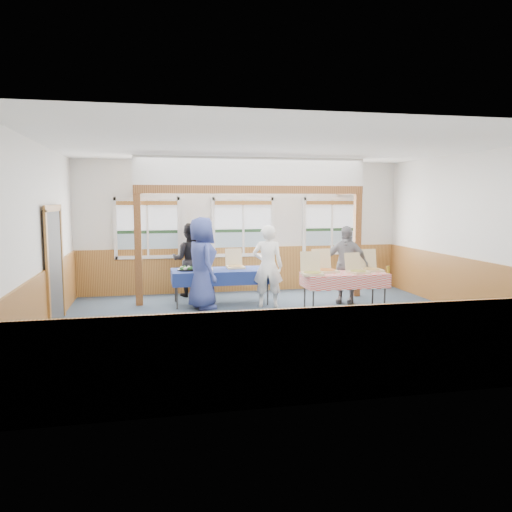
% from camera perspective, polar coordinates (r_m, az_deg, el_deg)
% --- Properties ---
extents(floor, '(8.00, 8.00, 0.00)m').
position_cam_1_polar(floor, '(9.17, 2.49, -7.89)').
color(floor, '#2A3745').
rests_on(floor, ground).
extents(ceiling, '(8.00, 8.00, 0.00)m').
position_cam_1_polar(ceiling, '(8.93, 2.59, 12.42)').
color(ceiling, white).
rests_on(ceiling, wall_back).
extents(wall_back, '(8.00, 0.00, 8.00)m').
position_cam_1_polar(wall_back, '(12.32, -1.51, 3.35)').
color(wall_back, silver).
rests_on(wall_back, floor).
extents(wall_front, '(8.00, 0.00, 8.00)m').
position_cam_1_polar(wall_front, '(5.60, 11.45, -0.58)').
color(wall_front, silver).
rests_on(wall_front, floor).
extents(wall_left, '(0.00, 8.00, 8.00)m').
position_cam_1_polar(wall_left, '(8.82, -23.55, 1.55)').
color(wall_left, silver).
rests_on(wall_left, floor).
extents(wall_right, '(0.00, 8.00, 8.00)m').
position_cam_1_polar(wall_right, '(10.63, 23.93, 2.29)').
color(wall_right, silver).
rests_on(wall_right, floor).
extents(wainscot_back, '(7.98, 0.05, 1.10)m').
position_cam_1_polar(wainscot_back, '(12.40, -1.47, -1.51)').
color(wainscot_back, brown).
rests_on(wainscot_back, floor).
extents(wainscot_front, '(7.98, 0.05, 1.10)m').
position_cam_1_polar(wainscot_front, '(5.85, 11.12, -10.82)').
color(wainscot_front, brown).
rests_on(wainscot_front, floor).
extents(wainscot_left, '(0.05, 6.98, 1.10)m').
position_cam_1_polar(wainscot_left, '(8.95, -23.09, -5.15)').
color(wainscot_left, brown).
rests_on(wainscot_left, floor).
extents(wainscot_right, '(0.05, 6.98, 1.10)m').
position_cam_1_polar(wainscot_right, '(10.73, 23.56, -3.31)').
color(wainscot_right, brown).
rests_on(wainscot_right, floor).
extents(cased_opening, '(0.06, 1.30, 2.10)m').
position_cam_1_polar(cased_opening, '(9.74, -22.11, -1.22)').
color(cased_opening, '#363636').
rests_on(cased_opening, wall_left).
extents(window_left, '(1.56, 0.10, 1.46)m').
position_cam_1_polar(window_left, '(12.08, -12.29, 3.51)').
color(window_left, white).
rests_on(window_left, wall_back).
extents(window_mid, '(1.56, 0.10, 1.46)m').
position_cam_1_polar(window_mid, '(12.28, -1.48, 3.70)').
color(window_mid, white).
rests_on(window_mid, wall_back).
extents(window_right, '(1.56, 0.10, 1.46)m').
position_cam_1_polar(window_right, '(12.89, 8.66, 3.76)').
color(window_right, white).
rests_on(window_right, wall_back).
extents(post_left, '(0.15, 0.15, 2.40)m').
position_cam_1_polar(post_left, '(10.96, -13.32, 0.68)').
color(post_left, '#5D3214').
rests_on(post_left, floor).
extents(post_right, '(0.15, 0.15, 2.40)m').
position_cam_1_polar(post_right, '(11.93, 11.46, 1.19)').
color(post_right, '#5D3214').
rests_on(post_right, floor).
extents(cross_beam, '(5.15, 0.18, 0.18)m').
position_cam_1_polar(cross_beam, '(11.13, -0.40, 7.59)').
color(cross_beam, '#5D3214').
rests_on(cross_beam, post_left).
extents(table_left, '(2.23, 1.25, 0.76)m').
position_cam_1_polar(table_left, '(10.90, -4.06, -1.80)').
color(table_left, '#363636').
rests_on(table_left, floor).
extents(table_right, '(1.82, 1.02, 0.76)m').
position_cam_1_polar(table_right, '(10.54, 10.10, -2.23)').
color(table_right, '#363636').
rests_on(table_right, floor).
extents(pizza_box_a, '(0.45, 0.53, 0.45)m').
position_cam_1_polar(pizza_box_a, '(10.73, -6.08, -1.32)').
color(pizza_box_a, '#CDB489').
rests_on(pizza_box_a, table_left).
extents(pizza_box_b, '(0.39, 0.48, 0.42)m').
position_cam_1_polar(pizza_box_b, '(11.09, -2.39, -1.05)').
color(pizza_box_b, '#CDB489').
rests_on(pizza_box_b, table_left).
extents(pizza_box_c, '(0.47, 0.55, 0.45)m').
position_cam_1_polar(pizza_box_c, '(10.17, 6.42, -1.75)').
color(pizza_box_c, '#CDB489').
rests_on(pizza_box_c, table_right).
extents(pizza_box_d, '(0.47, 0.56, 0.47)m').
position_cam_1_polar(pizza_box_d, '(10.57, 7.94, -1.45)').
color(pizza_box_d, '#CDB489').
rests_on(pizza_box_d, table_right).
extents(pizza_box_e, '(0.44, 0.51, 0.41)m').
position_cam_1_polar(pizza_box_e, '(10.54, 11.50, -1.57)').
color(pizza_box_e, '#CDB489').
rests_on(pizza_box_e, table_right).
extents(pizza_box_f, '(0.41, 0.50, 0.45)m').
position_cam_1_polar(pizza_box_f, '(10.90, 13.00, -1.33)').
color(pizza_box_f, '#CDB489').
rests_on(pizza_box_f, table_right).
extents(veggie_tray, '(0.38, 0.38, 0.09)m').
position_cam_1_polar(veggie_tray, '(10.81, -8.00, -1.48)').
color(veggie_tray, black).
rests_on(veggie_tray, table_left).
extents(drink_glass, '(0.07, 0.07, 0.15)m').
position_cam_1_polar(drink_glass, '(10.64, 14.87, -1.52)').
color(drink_glass, olive).
rests_on(drink_glass, table_right).
extents(woman_white, '(0.73, 0.58, 1.75)m').
position_cam_1_polar(woman_white, '(10.52, 1.36, -1.17)').
color(woman_white, white).
rests_on(woman_white, floor).
extents(woman_black, '(0.96, 0.82, 1.72)m').
position_cam_1_polar(woman_black, '(11.82, -7.61, -0.44)').
color(woman_black, black).
rests_on(woman_black, floor).
extents(man_blue, '(0.81, 1.05, 1.92)m').
position_cam_1_polar(man_blue, '(10.43, -6.21, -0.81)').
color(man_blue, navy).
rests_on(man_blue, floor).
extents(person_grey, '(1.07, 0.89, 1.71)m').
position_cam_1_polar(person_grey, '(11.11, 10.18, -0.96)').
color(person_grey, gray).
rests_on(person_grey, floor).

